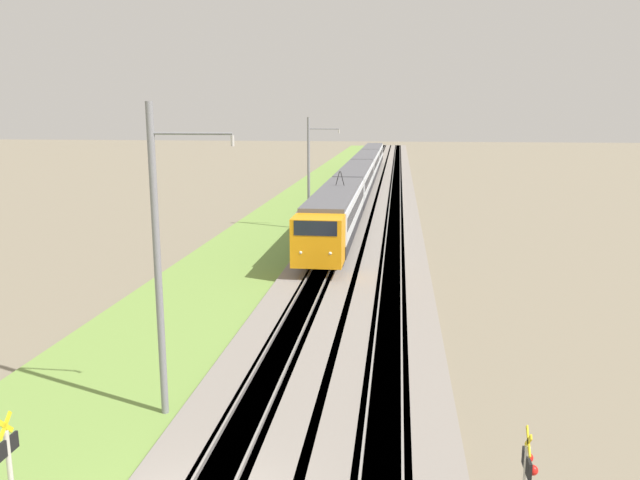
{
  "coord_description": "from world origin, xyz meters",
  "views": [
    {
      "loc": [
        -12.21,
        -4.33,
        9.32
      ],
      "look_at": [
        22.37,
        0.0,
        2.22
      ],
      "focal_mm": 35.0,
      "sensor_mm": 36.0,
      "label": 1
    }
  ],
  "objects_px": {
    "catenary_mast_near": "(159,262)",
    "catenary_mast_mid": "(309,173)",
    "passenger_train": "(362,172)",
    "crossing_signal_near": "(9,471)"
  },
  "relations": [
    {
      "from": "catenary_mast_mid",
      "to": "passenger_train",
      "type": "bearing_deg",
      "value": -5.94
    },
    {
      "from": "passenger_train",
      "to": "crossing_signal_near",
      "type": "distance_m",
      "value": 63.93
    },
    {
      "from": "passenger_train",
      "to": "catenary_mast_mid",
      "type": "distance_m",
      "value": 25.88
    },
    {
      "from": "passenger_train",
      "to": "crossing_signal_near",
      "type": "relative_size",
      "value": 25.58
    },
    {
      "from": "crossing_signal_near",
      "to": "catenary_mast_near",
      "type": "distance_m",
      "value": 7.16
    },
    {
      "from": "passenger_train",
      "to": "catenary_mast_mid",
      "type": "height_order",
      "value": "catenary_mast_mid"
    },
    {
      "from": "catenary_mast_near",
      "to": "catenary_mast_mid",
      "type": "xyz_separation_m",
      "value": [
        31.75,
        -0.0,
        -0.32
      ]
    },
    {
      "from": "passenger_train",
      "to": "catenary_mast_mid",
      "type": "bearing_deg",
      "value": -5.94
    },
    {
      "from": "catenary_mast_near",
      "to": "catenary_mast_mid",
      "type": "bearing_deg",
      "value": -0.01
    },
    {
      "from": "catenary_mast_near",
      "to": "passenger_train",
      "type": "bearing_deg",
      "value": -2.67
    }
  ]
}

